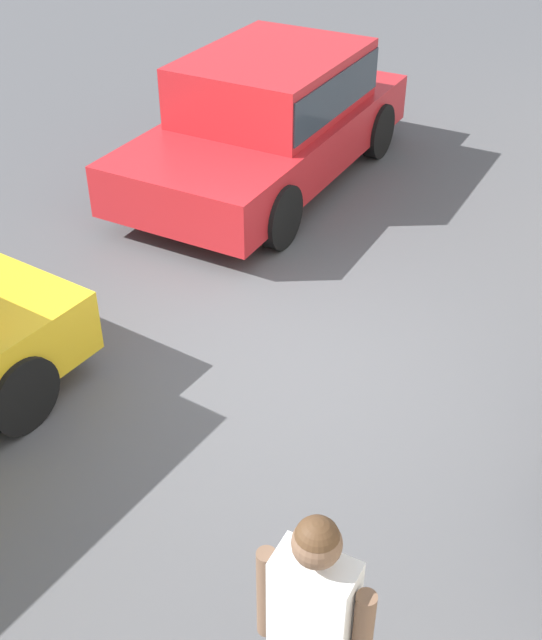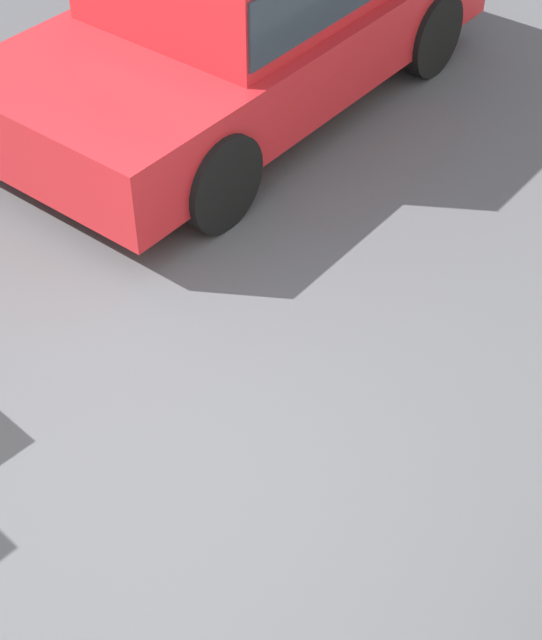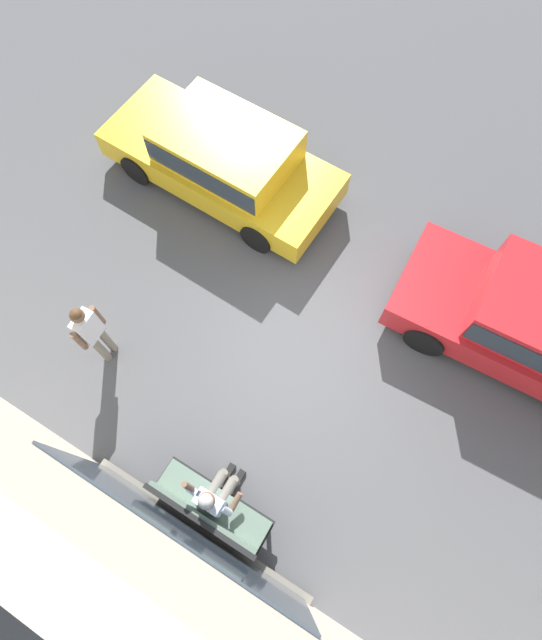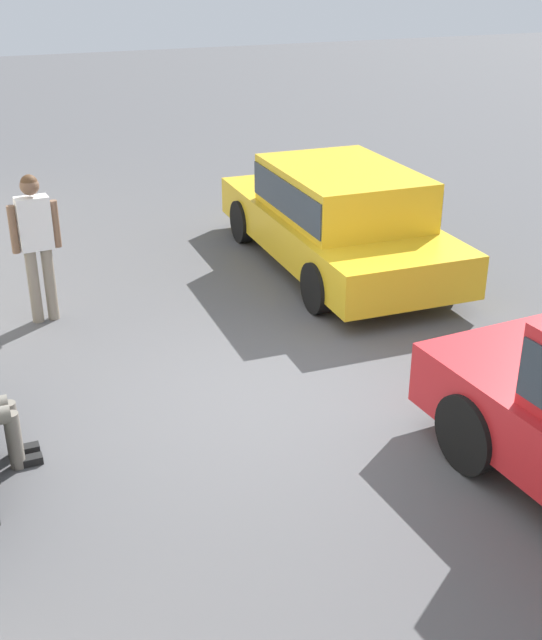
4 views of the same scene
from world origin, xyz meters
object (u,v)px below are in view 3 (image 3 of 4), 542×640
parked_car_near (538,323)px  parked_car_mid (224,156)px  bench (208,512)px  pedestrian_standing (91,331)px  person_on_phone (215,496)px

parked_car_near → parked_car_mid: 5.96m
parked_car_near → parked_car_mid: (5.95, -0.25, -0.05)m
bench → pedestrian_standing: (2.84, -1.22, 0.44)m
parked_car_mid → pedestrian_standing: size_ratio=2.60×
bench → pedestrian_standing: pedestrian_standing is taller
bench → parked_car_near: (-2.89, -4.90, 0.22)m
bench → parked_car_mid: (3.06, -5.15, 0.17)m
person_on_phone → parked_car_near: bearing=-121.9°
bench → parked_car_mid: bearing=-59.3°
pedestrian_standing → person_on_phone: bearing=160.5°
bench → person_on_phone: bearing=-85.5°
pedestrian_standing → bench: bearing=156.7°
bench → pedestrian_standing: 3.12m
pedestrian_standing → parked_car_near: bearing=-147.3°
parked_car_mid → pedestrian_standing: (-0.22, 3.92, 0.26)m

